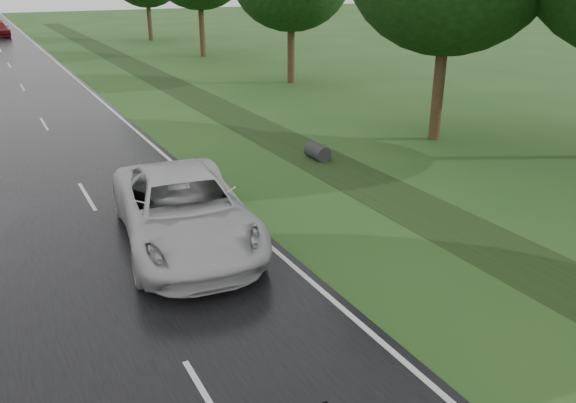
# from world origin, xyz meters

# --- Properties ---
(edge_stripe_east) EXTENTS (0.12, 180.00, 0.01)m
(edge_stripe_east) POSITION_xyz_m (6.75, 45.00, 0.04)
(edge_stripe_east) COLOR silver
(edge_stripe_east) RESTS_ON road
(drainage_ditch) EXTENTS (2.20, 120.00, 0.56)m
(drainage_ditch) POSITION_xyz_m (11.50, 18.71, 0.04)
(drainage_ditch) COLOR black
(drainage_ditch) RESTS_ON ground
(white_pickup) EXTENTS (3.67, 6.55, 1.73)m
(white_pickup) POSITION_xyz_m (5.05, 5.65, 0.90)
(white_pickup) COLOR silver
(white_pickup) RESTS_ON road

